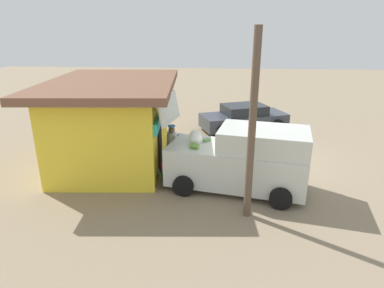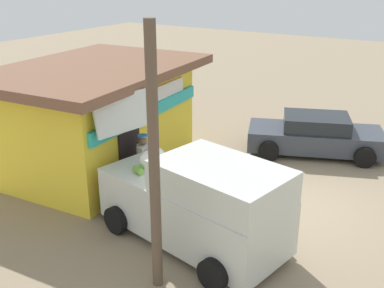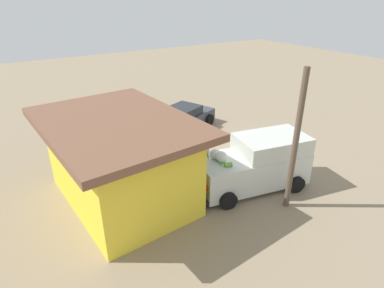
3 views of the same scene
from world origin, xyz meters
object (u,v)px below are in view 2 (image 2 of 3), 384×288
parked_sedan (315,135)px  vendor_standing (144,161)px  delivery_van (197,202)px  customer_bending (128,179)px  unloaded_banana_pile (112,192)px  paint_bucket (201,151)px  storefront_bar (97,116)px

parked_sedan → vendor_standing: 6.11m
delivery_van → customer_bending: size_ratio=3.57×
delivery_van → parked_sedan: (6.57, -0.54, -0.40)m
vendor_standing → customer_bending: (-0.83, -0.15, -0.15)m
customer_bending → unloaded_banana_pile: (0.25, 0.79, -0.68)m
delivery_van → parked_sedan: 6.60m
paint_bucket → parked_sedan: bearing=-53.5°
customer_bending → paint_bucket: customer_bending is taller
unloaded_banana_pile → parked_sedan: bearing=-31.1°
vendor_standing → paint_bucket: (3.12, 0.08, -0.80)m
customer_bending → paint_bucket: bearing=3.3°
unloaded_banana_pile → paint_bucket: (3.70, -0.56, 0.03)m
delivery_van → unloaded_banana_pile: 3.22m
delivery_van → vendor_standing: bearing=63.1°
storefront_bar → vendor_standing: storefront_bar is taller
parked_sedan → delivery_van: bearing=175.3°
delivery_van → vendor_standing: (1.22, 2.40, -0.03)m
storefront_bar → paint_bucket: 3.53m
paint_bucket → unloaded_banana_pile: bearing=171.4°
storefront_bar → paint_bucket: bearing=-43.8°
unloaded_banana_pile → paint_bucket: bearing=-8.6°
storefront_bar → vendor_standing: (-0.79, -2.31, -0.64)m
storefront_bar → unloaded_banana_pile: storefront_bar is taller
storefront_bar → parked_sedan: (4.55, -5.25, -1.02)m
unloaded_banana_pile → storefront_bar: bearing=50.6°
parked_sedan → unloaded_banana_pile: (-5.93, 3.58, -0.45)m
delivery_van → unloaded_banana_pile: size_ratio=5.67×
storefront_bar → paint_bucket: storefront_bar is taller
storefront_bar → delivery_van: storefront_bar is taller
storefront_bar → delivery_van: size_ratio=1.41×
vendor_standing → unloaded_banana_pile: size_ratio=2.05×
vendor_standing → paint_bucket: size_ratio=4.34×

